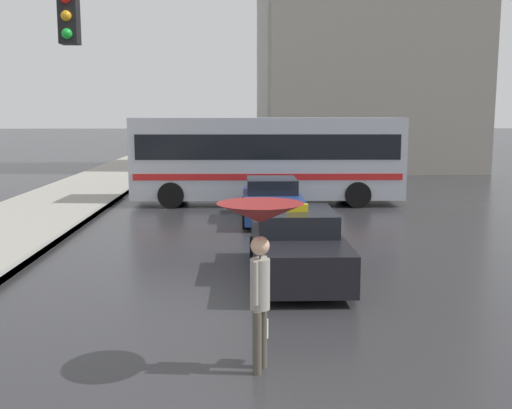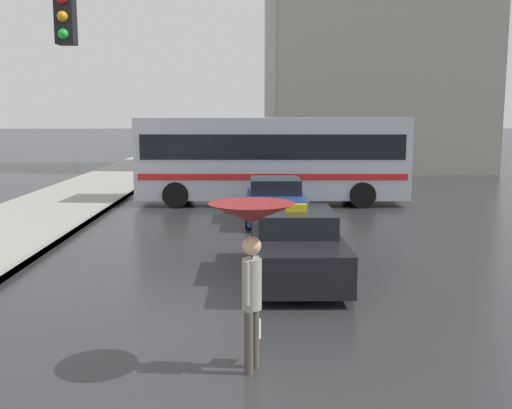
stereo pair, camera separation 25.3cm
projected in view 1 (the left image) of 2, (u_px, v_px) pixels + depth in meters
taxi at (297, 246)px, 12.53m from camera, size 1.91×4.32×1.56m
sedan_red at (272, 201)px, 19.28m from camera, size 1.91×4.12×1.35m
city_bus at (267, 156)px, 22.88m from camera, size 10.18×2.79×3.28m
pedestrian_with_umbrella at (260, 232)px, 7.71m from camera, size 1.12×1.12×2.26m
monument_cross at (264, 23)px, 36.56m from camera, size 6.95×0.90×15.80m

